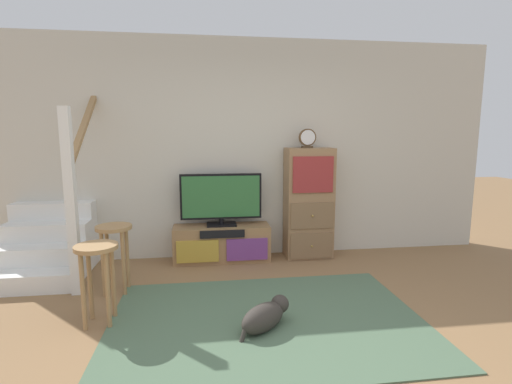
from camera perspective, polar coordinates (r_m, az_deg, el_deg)
name	(u,v)px	position (r m, az deg, el deg)	size (l,w,h in m)	color
ground_plane	(282,364)	(2.84, 3.88, -24.40)	(20.00, 20.00, 0.00)	olive
back_wall	(243,150)	(4.81, -1.91, 6.39)	(6.40, 0.12, 2.70)	beige
area_rug	(267,320)	(3.34, 1.69, -18.76)	(2.60, 1.80, 0.01)	#4C664C
media_console	(222,243)	(4.71, -5.16, -7.68)	(1.17, 0.38, 0.44)	#997047
television	(221,198)	(4.61, -5.27, -0.93)	(0.98, 0.22, 0.64)	black
side_cabinet	(309,203)	(4.78, 7.91, -1.71)	(0.58, 0.38, 1.38)	#93704C
desk_clock	(307,138)	(4.68, 7.75, 8.01)	(0.21, 0.08, 0.23)	#4C3823
staircase	(54,237)	(4.99, -28.11, -5.96)	(1.00, 1.36, 2.20)	white
bar_stool_near	(97,265)	(3.37, -22.79, -10.10)	(0.34, 0.34, 0.67)	#A37A4C
bar_stool_far	(115,243)	(3.95, -20.52, -7.15)	(0.34, 0.34, 0.67)	#A37A4C
dog	(265,316)	(3.17, 1.43, -18.12)	(0.47, 0.43, 0.23)	#332D28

